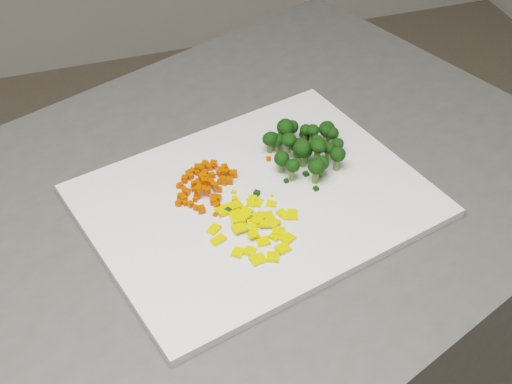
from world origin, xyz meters
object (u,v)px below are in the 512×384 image
object	(u,v)px
counter_block	(236,380)
carrot_pile	(204,181)
cutting_board	(256,201)
broccoli_pile	(304,143)
pepper_pile	(254,224)

from	to	relation	value
counter_block	carrot_pile	bearing A→B (deg)	157.38
cutting_board	broccoli_pile	size ratio (longest dim) A/B	3.75
cutting_board	pepper_pile	size ratio (longest dim) A/B	3.88
cutting_board	pepper_pile	distance (m)	0.06
broccoli_pile	pepper_pile	bearing A→B (deg)	-133.72
broccoli_pile	counter_block	bearing A→B (deg)	-164.50
pepper_pile	carrot_pile	bearing A→B (deg)	113.15
cutting_board	carrot_pile	bearing A→B (deg)	147.29
counter_block	cutting_board	bearing A→B (deg)	-41.21
carrot_pile	cutting_board	bearing A→B (deg)	-32.71
cutting_board	carrot_pile	distance (m)	0.08
broccoli_pile	cutting_board	bearing A→B (deg)	-146.54
carrot_pile	broccoli_pile	world-z (taller)	broccoli_pile
counter_block	carrot_pile	size ratio (longest dim) A/B	10.38
cutting_board	carrot_pile	xyz separation A→B (m)	(-0.06, 0.04, 0.02)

